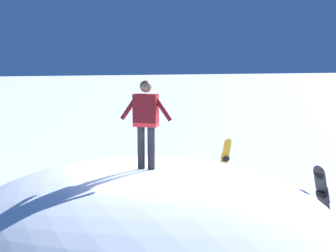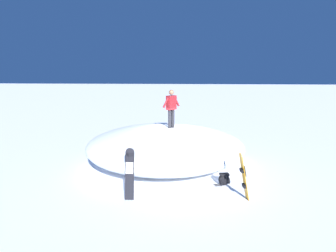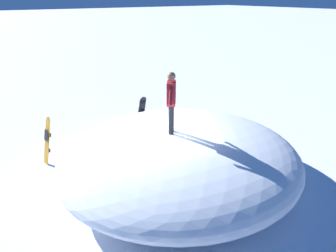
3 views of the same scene
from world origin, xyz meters
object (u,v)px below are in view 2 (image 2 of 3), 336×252
at_px(snowboarder_standing, 171,106).
at_px(snowboard_secondary_upright, 243,176).
at_px(snowboard_primary_upright, 130,173).
at_px(backpack_far, 224,179).
at_px(backpack_near, 211,143).

relative_size(snowboarder_standing, snowboard_secondary_upright, 1.07).
relative_size(snowboard_primary_upright, backpack_far, 2.61).
height_order(snowboard_primary_upright, snowboard_secondary_upright, snowboard_primary_upright).
distance_m(snowboarder_standing, snowboard_secondary_upright, 4.49).
bearing_deg(snowboarder_standing, snowboard_secondary_upright, -140.94).
bearing_deg(backpack_near, snowboard_secondary_upright, -173.61).
xyz_separation_m(snowboarder_standing, backpack_far, (-2.20, -2.14, -2.34)).
bearing_deg(snowboard_primary_upright, backpack_far, -68.47).
height_order(snowboarder_standing, snowboard_primary_upright, snowboarder_standing).
xyz_separation_m(snowboarder_standing, snowboard_primary_upright, (-3.44, 0.98, -1.74)).
relative_size(snowboard_primary_upright, snowboard_secondary_upright, 1.02).
distance_m(backpack_near, backpack_far, 4.96).
bearing_deg(snowboarder_standing, snowboard_primary_upright, 164.08).
height_order(snowboarder_standing, backpack_far, snowboarder_standing).
relative_size(snowboarder_standing, backpack_near, 2.80).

